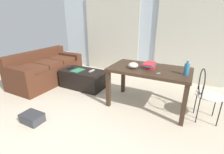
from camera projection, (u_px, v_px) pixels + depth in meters
The scene contains 15 objects.
ground_plane at pixel (111, 110), 2.98m from camera, with size 8.54×8.54×0.00m, color beige.
wall_back at pixel (149, 29), 4.34m from camera, with size 5.60×0.10×2.54m, color silver.
curtains at pixel (147, 38), 4.34m from camera, with size 3.83×0.03×2.14m.
couch at pixel (46, 70), 4.16m from camera, with size 0.88×1.78×0.78m.
coffee_table at pixel (83, 79), 3.87m from camera, with size 1.01×0.53×0.42m.
craft_table at pixel (149, 74), 2.92m from camera, with size 1.40×0.79×0.75m.
wire_chair at pixel (206, 90), 2.57m from camera, with size 0.42×0.43×0.87m.
bottle_near at pixel (187, 69), 2.54m from camera, with size 0.08×0.08×0.22m.
bowl at pixel (133, 65), 2.87m from camera, with size 0.18×0.18×0.10m, color beige.
book_stack at pixel (150, 65), 2.89m from camera, with size 0.23×0.31×0.09m.
scissors at pixel (156, 73), 2.62m from camera, with size 0.10×0.10×0.00m.
tv_remote_primary at pixel (71, 68), 3.93m from camera, with size 0.05×0.18×0.02m, color black.
tv_remote_secondary at pixel (92, 71), 3.72m from camera, with size 0.04×0.17×0.02m, color #B7B7B2.
magazine at pixel (78, 70), 3.78m from camera, with size 0.21×0.30×0.01m, color #2D7F56.
shoebox at pixel (32, 118), 2.63m from camera, with size 0.35×0.25×0.15m.
Camera 1 is at (1.19, -0.90, 1.62)m, focal length 26.22 mm.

